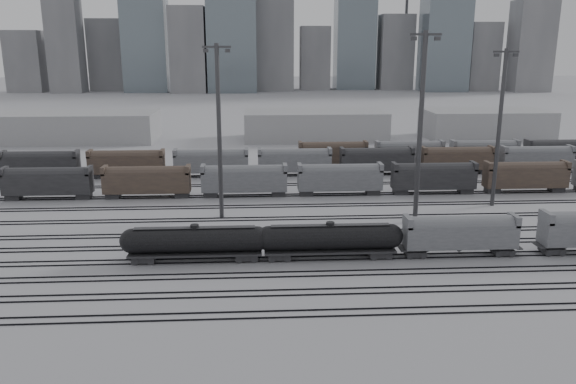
{
  "coord_description": "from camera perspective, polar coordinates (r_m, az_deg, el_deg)",
  "views": [
    {
      "loc": [
        -6.78,
        -64.64,
        25.69
      ],
      "look_at": [
        -2.01,
        19.02,
        4.0
      ],
      "focal_mm": 35.0,
      "sensor_mm": 36.0,
      "label": 1
    }
  ],
  "objects": [
    {
      "name": "warehouse_mid",
      "position": [
        161.98,
        2.73,
        6.8
      ],
      "size": [
        40.0,
        18.0,
        8.0
      ],
      "primitive_type": "cube",
      "color": "#A0A0A3",
      "rests_on": "ground"
    },
    {
      "name": "hopper_car_a",
      "position": [
        73.93,
        17.11,
        -3.91
      ],
      "size": [
        14.26,
        2.83,
        5.1
      ],
      "color": "black",
      "rests_on": "ground"
    },
    {
      "name": "skyline",
      "position": [
        345.21,
        -0.35,
        16.01
      ],
      "size": [
        316.0,
        22.4,
        95.0
      ],
      "color": "gray",
      "rests_on": "ground"
    },
    {
      "name": "tank_car_b",
      "position": [
        70.15,
        4.29,
        -4.73
      ],
      "size": [
        18.35,
        3.06,
        4.53
      ],
      "color": "black",
      "rests_on": "ground"
    },
    {
      "name": "light_mast_b",
      "position": [
        85.18,
        -7.01,
        6.46
      ],
      "size": [
        4.2,
        0.67,
        26.24
      ],
      "color": "#39393C",
      "rests_on": "ground"
    },
    {
      "name": "tracks",
      "position": [
        86.3,
        1.39,
        -2.75
      ],
      "size": [
        220.0,
        71.5,
        0.16
      ],
      "color": "black",
      "rests_on": "ground"
    },
    {
      "name": "warehouse_right",
      "position": [
        174.4,
        19.41,
        6.55
      ],
      "size": [
        35.0,
        18.0,
        8.0
      ],
      "primitive_type": "cube",
      "color": "#A0A0A3",
      "rests_on": "ground"
    },
    {
      "name": "light_mast_d",
      "position": [
        97.31,
        20.69,
        6.41
      ],
      "size": [
        4.08,
        0.65,
        25.51
      ],
      "color": "#39393C",
      "rests_on": "ground"
    },
    {
      "name": "bg_string_far",
      "position": [
        129.87,
        15.83,
        3.81
      ],
      "size": [
        66.0,
        3.0,
        5.6
      ],
      "color": "brown",
      "rests_on": "ground"
    },
    {
      "name": "ground",
      "position": [
        69.88,
        2.55,
        -7.07
      ],
      "size": [
        900.0,
        900.0,
        0.0
      ],
      "primitive_type": "plane",
      "color": "silver",
      "rests_on": "ground"
    },
    {
      "name": "bg_string_mid",
      "position": [
        117.58,
        8.98,
        3.11
      ],
      "size": [
        151.0,
        3.0,
        5.6
      ],
      "color": "black",
      "rests_on": "ground"
    },
    {
      "name": "light_mast_c",
      "position": [
        84.41,
        13.32,
        6.74
      ],
      "size": [
        4.48,
        0.72,
        27.97
      ],
      "color": "#39393C",
      "rests_on": "ground"
    },
    {
      "name": "bg_string_near",
      "position": [
        100.41,
        5.29,
        1.27
      ],
      "size": [
        151.0,
        3.0,
        5.6
      ],
      "color": "slate",
      "rests_on": "ground"
    },
    {
      "name": "warehouse_left",
      "position": [
        169.67,
        -21.65,
        6.15
      ],
      "size": [
        50.0,
        18.0,
        8.0
      ],
      "primitive_type": "cube",
      "color": "#A0A0A3",
      "rests_on": "ground"
    },
    {
      "name": "tank_car_a",
      "position": [
        70.0,
        -9.41,
        -4.94
      ],
      "size": [
        18.28,
        3.05,
        4.52
      ],
      "color": "black",
      "rests_on": "ground"
    }
  ]
}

